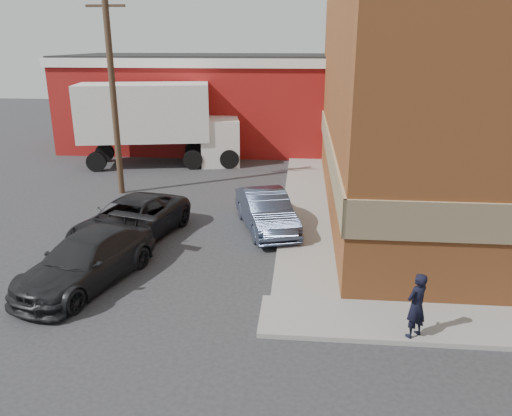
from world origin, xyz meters
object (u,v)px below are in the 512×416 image
(warehouse, at_px, (202,101))
(suv_b, at_px, (87,260))
(utility_pole, at_px, (112,83))
(box_truck, at_px, (161,119))
(man, at_px, (416,305))
(sedan, at_px, (266,211))
(suv_a, at_px, (130,221))

(warehouse, xyz_separation_m, suv_b, (0.61, -19.50, -2.13))
(utility_pole, relative_size, box_truck, 1.00)
(utility_pole, xyz_separation_m, man, (10.49, -10.55, -3.86))
(warehouse, relative_size, utility_pole, 1.81)
(man, xyz_separation_m, sedan, (-3.79, 6.63, -0.19))
(warehouse, xyz_separation_m, sedan, (5.20, -14.92, -2.12))
(man, relative_size, sedan, 0.36)
(man, height_order, box_truck, box_truck)
(utility_pole, xyz_separation_m, suv_b, (2.11, -8.50, -4.07))
(utility_pole, relative_size, suv_b, 1.92)
(warehouse, height_order, utility_pole, utility_pole)
(sedan, relative_size, box_truck, 0.47)
(suv_a, bearing_deg, suv_b, -78.62)
(suv_a, relative_size, box_truck, 0.55)
(warehouse, xyz_separation_m, box_truck, (-1.06, -5.68, -0.33))
(suv_a, bearing_deg, man, -18.30)
(warehouse, distance_m, utility_pole, 11.27)
(man, xyz_separation_m, box_truck, (-10.06, 15.87, 1.60))
(man, xyz_separation_m, suv_b, (-8.39, 2.05, -0.20))
(warehouse, relative_size, man, 10.67)
(sedan, height_order, box_truck, box_truck)
(suv_a, height_order, suv_b, suv_a)
(utility_pole, height_order, sedan, utility_pole)
(warehouse, distance_m, suv_b, 19.63)
(man, bearing_deg, warehouse, -105.48)
(suv_b, distance_m, box_truck, 14.04)
(man, distance_m, suv_a, 9.75)
(utility_pole, distance_m, sedan, 8.76)
(suv_b, bearing_deg, man, 3.30)
(utility_pole, xyz_separation_m, sedan, (6.70, -3.92, -4.05))
(warehouse, bearing_deg, man, -67.35)
(suv_a, distance_m, suv_b, 3.16)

